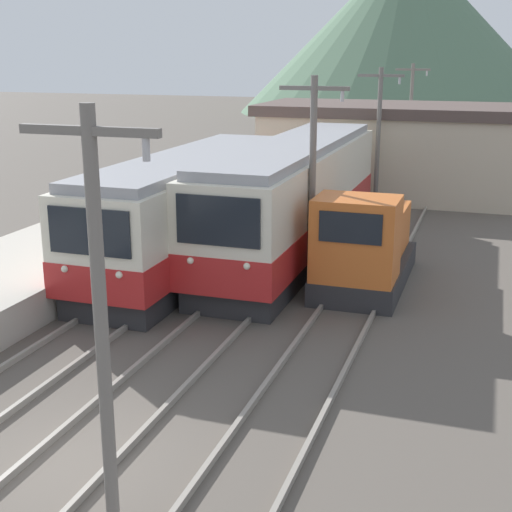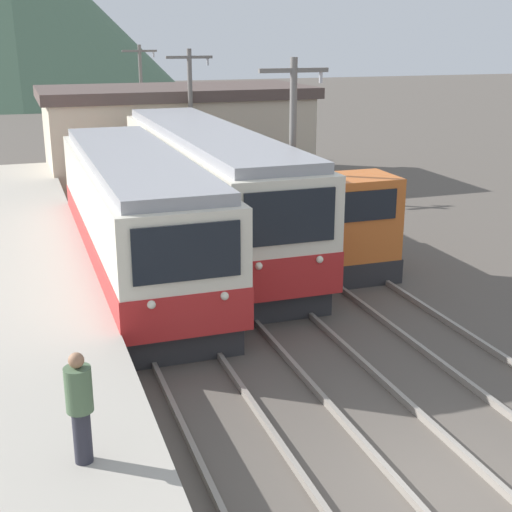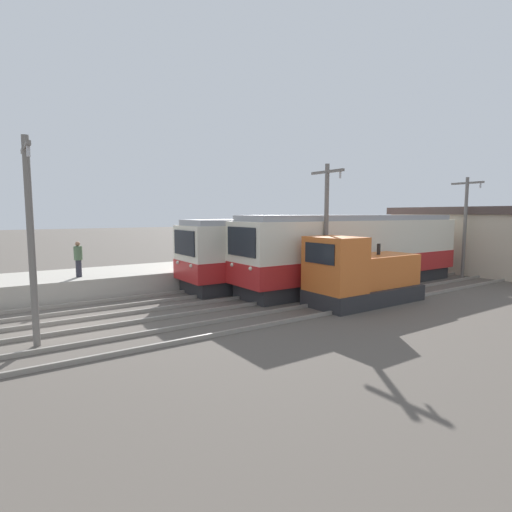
% 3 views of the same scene
% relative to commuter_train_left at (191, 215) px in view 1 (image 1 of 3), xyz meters
% --- Properties ---
extents(ground_plane, '(200.00, 200.00, 0.00)m').
position_rel_commuter_train_left_xyz_m(ground_plane, '(2.60, -11.76, -1.70)').
color(ground_plane, '#564F47').
extents(track_center, '(1.54, 60.00, 0.14)m').
position_rel_commuter_train_left_xyz_m(track_center, '(2.80, -11.76, -1.63)').
color(track_center, gray).
rests_on(track_center, ground).
extents(track_right, '(1.54, 60.00, 0.14)m').
position_rel_commuter_train_left_xyz_m(track_right, '(5.80, -11.76, -1.63)').
color(track_right, gray).
rests_on(track_right, ground).
extents(commuter_train_left, '(2.84, 12.38, 3.65)m').
position_rel_commuter_train_left_xyz_m(commuter_train_left, '(0.00, 0.00, 0.00)').
color(commuter_train_left, '#28282B').
rests_on(commuter_train_left, ground).
extents(commuter_train_center, '(2.84, 14.56, 3.88)m').
position_rel_commuter_train_left_xyz_m(commuter_train_center, '(2.80, 2.55, 0.09)').
color(commuter_train_center, '#28282B').
rests_on(commuter_train_center, ground).
extents(shunting_locomotive, '(2.40, 5.51, 3.00)m').
position_rel_commuter_train_left_xyz_m(shunting_locomotive, '(5.80, -0.39, -0.49)').
color(shunting_locomotive, '#28282B').
rests_on(shunting_locomotive, ground).
extents(catenary_mast_near, '(2.00, 0.20, 6.18)m').
position_rel_commuter_train_left_xyz_m(catenary_mast_near, '(4.31, -12.84, 1.70)').
color(catenary_mast_near, slate).
rests_on(catenary_mast_near, ground).
extents(catenary_mast_mid, '(2.00, 0.20, 6.18)m').
position_rel_commuter_train_left_xyz_m(catenary_mast_mid, '(4.31, -1.04, 1.70)').
color(catenary_mast_mid, slate).
rests_on(catenary_mast_mid, ground).
extents(catenary_mast_far, '(2.00, 0.20, 6.18)m').
position_rel_commuter_train_left_xyz_m(catenary_mast_far, '(4.31, 10.75, 1.70)').
color(catenary_mast_far, slate).
rests_on(catenary_mast_far, ground).
extents(catenary_mast_distant, '(2.00, 0.20, 6.18)m').
position_rel_commuter_train_left_xyz_m(catenary_mast_distant, '(4.31, 22.55, 1.70)').
color(catenary_mast_distant, slate).
rests_on(catenary_mast_distant, ground).
extents(station_building, '(12.60, 6.30, 4.40)m').
position_rel_commuter_train_left_xyz_m(station_building, '(4.43, 14.24, 0.52)').
color(station_building, beige).
rests_on(station_building, ground).
extents(mountain_backdrop, '(37.94, 37.94, 19.03)m').
position_rel_commuter_train_left_xyz_m(mountain_backdrop, '(-1.81, 66.07, 7.82)').
color(mountain_backdrop, '#517056').
rests_on(mountain_backdrop, ground).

